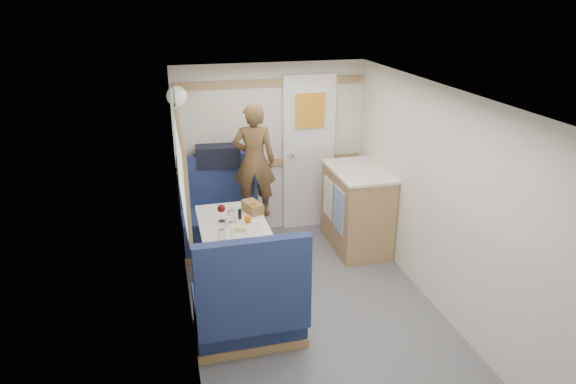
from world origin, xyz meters
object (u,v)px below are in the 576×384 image
object	(u,v)px
tray	(248,232)
pepper_grinder	(240,214)
salt_grinder	(227,221)
wine_glass	(221,209)
dome_light	(177,96)
dinette_table	(233,236)
tumbler_left	(222,235)
orange_fruit	(248,219)
cheese_block	(241,229)
beer_glass	(254,209)
duffel_bag	(218,156)
tumbler_right	(232,216)
galley_counter	(357,208)
bench_near	(250,311)
person	(254,161)
bread_loaf	(253,207)
bench_far	(222,224)

from	to	relation	value
tray	pepper_grinder	world-z (taller)	pepper_grinder
tray	salt_grinder	xyz separation A→B (m)	(-0.16, 0.19, 0.04)
wine_glass	pepper_grinder	size ratio (longest dim) A/B	1.77
dome_light	dinette_table	bearing A→B (deg)	-65.35
tray	tumbler_left	world-z (taller)	tumbler_left
orange_fruit	cheese_block	size ratio (longest dim) A/B	0.68
cheese_block	beer_glass	size ratio (longest dim) A/B	1.02
duffel_bag	tumbler_right	distance (m)	1.16
duffel_bag	cheese_block	xyz separation A→B (m)	(0.02, -1.38, -0.26)
galley_counter	salt_grinder	distance (m)	1.68
bench_near	tumbler_left	xyz separation A→B (m)	(-0.14, 0.49, 0.47)
dinette_table	galley_counter	xyz separation A→B (m)	(1.47, 0.55, -0.10)
bench_near	wine_glass	xyz separation A→B (m)	(-0.09, 0.88, 0.54)
bench_near	galley_counter	bearing A→B (deg)	43.94
pepper_grinder	wine_glass	bearing A→B (deg)	-174.30
dome_light	tumbler_right	bearing A→B (deg)	-66.18
duffel_bag	tumbler_left	world-z (taller)	duffel_bag
tray	person	bearing A→B (deg)	75.66
bench_near	duffel_bag	bearing A→B (deg)	89.48
wine_glass	dome_light	bearing A→B (deg)	109.55
duffel_bag	salt_grinder	xyz separation A→B (m)	(-0.08, -1.21, -0.25)
orange_fruit	salt_grinder	bearing A→B (deg)	177.26
beer_glass	tumbler_right	bearing A→B (deg)	-151.22
galley_counter	orange_fruit	size ratio (longest dim) A/B	13.11
dome_light	tumbler_left	bearing A→B (deg)	-78.67
dome_light	wine_glass	bearing A→B (deg)	-70.45
tumbler_right	bread_loaf	bearing A→B (deg)	38.73
galley_counter	wine_glass	distance (m)	1.69
galley_counter	duffel_bag	distance (m)	1.65
bench_near	tumbler_right	xyz separation A→B (m)	(-0.01, 0.84, 0.48)
person	pepper_grinder	world-z (taller)	person
dome_light	beer_glass	bearing A→B (deg)	-50.37
dinette_table	wine_glass	xyz separation A→B (m)	(-0.09, 0.02, 0.28)
galley_counter	bench_far	bearing A→B (deg)	167.90
dinette_table	pepper_grinder	world-z (taller)	pepper_grinder
wine_glass	salt_grinder	distance (m)	0.14
galley_counter	pepper_grinder	distance (m)	1.51
pepper_grinder	salt_grinder	distance (m)	0.19
person	tumbler_right	xyz separation A→B (m)	(-0.36, -0.73, -0.29)
pepper_grinder	tray	bearing A→B (deg)	-86.81
cheese_block	galley_counter	bearing A→B (deg)	29.57
cheese_block	beer_glass	world-z (taller)	beer_glass
duffel_bag	beer_glass	bearing A→B (deg)	-73.89
tray	salt_grinder	bearing A→B (deg)	128.96
wine_glass	bread_loaf	bearing A→B (deg)	24.87
dinette_table	beer_glass	size ratio (longest dim) A/B	9.05
bench_near	tumbler_left	size ratio (longest dim) A/B	10.26
orange_fruit	salt_grinder	xyz separation A→B (m)	(-0.19, 0.01, -0.01)
pepper_grinder	dome_light	bearing A→B (deg)	119.87
bench_near	bench_far	bearing A→B (deg)	90.00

